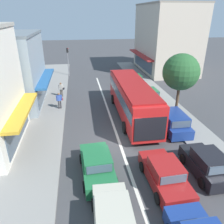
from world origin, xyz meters
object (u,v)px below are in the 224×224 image
object	(u,v)px
pedestrian_with_handbag_near	(59,100)
sedan_queue_gap_filler	(165,174)
city_bus	(132,97)
parked_hatchback_kerb_front	(207,164)
traffic_light_downstreet	(68,57)
parked_hatchback_kerb_rear	(135,81)
parked_sedan_kerb_third	(149,96)
parked_wagon_kerb_second	(172,121)
street_tree_right	(181,72)
sedan_behind_bus_near	(97,165)
pedestrian_browsing_midblock	(61,89)
hatchback_adjacent_lane_lead	(113,218)

from	to	relation	value
pedestrian_with_handbag_near	sedan_queue_gap_filler	bearing A→B (deg)	-61.18
sedan_queue_gap_filler	city_bus	bearing A→B (deg)	87.91
parked_hatchback_kerb_front	traffic_light_downstreet	distance (m)	25.58
parked_hatchback_kerb_front	city_bus	bearing A→B (deg)	105.88
sedan_queue_gap_filler	pedestrian_with_handbag_near	xyz separation A→B (m)	(-6.35, 11.53, 0.40)
parked_hatchback_kerb_front	parked_hatchback_kerb_rear	size ratio (longest dim) A/B	0.99
parked_sedan_kerb_third	parked_hatchback_kerb_rear	world-z (taller)	parked_hatchback_kerb_rear
parked_wagon_kerb_second	traffic_light_downstreet	bearing A→B (deg)	115.25
parked_hatchback_kerb_front	street_tree_right	bearing A→B (deg)	79.18
sedan_queue_gap_filler	traffic_light_downstreet	bearing A→B (deg)	103.19
parked_hatchback_kerb_front	street_tree_right	world-z (taller)	street_tree_right
sedan_behind_bus_near	parked_wagon_kerb_second	xyz separation A→B (m)	(6.59, 4.61, 0.08)
sedan_behind_bus_near	street_tree_right	bearing A→B (deg)	40.24
sedan_queue_gap_filler	parked_wagon_kerb_second	bearing A→B (deg)	63.53
traffic_light_downstreet	city_bus	bearing A→B (deg)	-68.66
parked_wagon_kerb_second	traffic_light_downstreet	size ratio (longest dim) A/B	1.07
sedan_behind_bus_near	pedestrian_browsing_midblock	world-z (taller)	pedestrian_browsing_midblock
hatchback_adjacent_lane_lead	parked_hatchback_kerb_front	bearing A→B (deg)	25.11
sedan_behind_bus_near	parked_sedan_kerb_third	distance (m)	12.62
hatchback_adjacent_lane_lead	parked_sedan_kerb_third	world-z (taller)	hatchback_adjacent_lane_lead
sedan_queue_gap_filler	pedestrian_with_handbag_near	size ratio (longest dim) A/B	2.61
parked_hatchback_kerb_rear	street_tree_right	xyz separation A→B (m)	(1.33, -9.87, 3.55)
pedestrian_browsing_midblock	hatchback_adjacent_lane_lead	bearing A→B (deg)	-79.97
parked_sedan_kerb_third	traffic_light_downstreet	distance (m)	15.27
street_tree_right	parked_hatchback_kerb_front	bearing A→B (deg)	-100.82
traffic_light_downstreet	street_tree_right	distance (m)	19.29
city_bus	pedestrian_browsing_midblock	xyz separation A→B (m)	(-6.69, 6.05, -0.81)
pedestrian_with_handbag_near	pedestrian_browsing_midblock	size ratio (longest dim) A/B	1.00
pedestrian_with_handbag_near	street_tree_right	bearing A→B (deg)	-18.59
parked_hatchback_kerb_rear	traffic_light_downstreet	bearing A→B (deg)	142.49
parked_wagon_kerb_second	pedestrian_with_handbag_near	xyz separation A→B (m)	(-9.33, 5.55, 0.32)
sedan_behind_bus_near	parked_hatchback_kerb_rear	world-z (taller)	parked_hatchback_kerb_rear
pedestrian_with_handbag_near	pedestrian_browsing_midblock	xyz separation A→B (m)	(-0.01, 3.47, 0.00)
parked_wagon_kerb_second	sedan_queue_gap_filler	bearing A→B (deg)	-116.47
traffic_light_downstreet	pedestrian_browsing_midblock	bearing A→B (deg)	-93.77
parked_hatchback_kerb_front	pedestrian_with_handbag_near	world-z (taller)	pedestrian_with_handbag_near
sedan_queue_gap_filler	pedestrian_browsing_midblock	size ratio (longest dim) A/B	2.61
sedan_queue_gap_filler	street_tree_right	size ratio (longest dim) A/B	0.73
traffic_light_downstreet	pedestrian_browsing_midblock	distance (m)	9.65
city_bus	street_tree_right	distance (m)	4.64
sedan_queue_gap_filler	hatchback_adjacent_lane_lead	bearing A→B (deg)	-143.85
sedan_behind_bus_near	pedestrian_with_handbag_near	bearing A→B (deg)	105.05
sedan_queue_gap_filler	traffic_light_downstreet	distance (m)	25.22
pedestrian_browsing_midblock	traffic_light_downstreet	bearing A→B (deg)	86.23
parked_hatchback_kerb_front	parked_sedan_kerb_third	xyz separation A→B (m)	(0.24, 11.70, -0.05)
city_bus	parked_wagon_kerb_second	bearing A→B (deg)	-48.20
parked_hatchback_kerb_rear	parked_wagon_kerb_second	bearing A→B (deg)	-89.47
hatchback_adjacent_lane_lead	parked_wagon_kerb_second	size ratio (longest dim) A/B	0.83
city_bus	pedestrian_browsing_midblock	distance (m)	9.05
parked_sedan_kerb_third	sedan_queue_gap_filler	bearing A→B (deg)	-103.86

